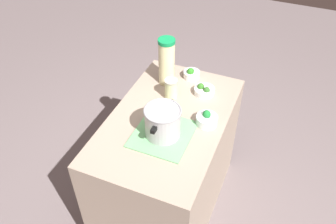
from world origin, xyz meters
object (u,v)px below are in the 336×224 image
object	(u,v)px
cooking_pot	(163,122)
mason_jar	(171,89)
broccoli_bowl_front	(204,90)
broccoli_bowl_center	(191,74)
broccoli_bowl_back	(207,119)
lemonade_pitcher	(167,61)

from	to	relation	value
cooking_pot	mason_jar	bearing A→B (deg)	-165.68
mason_jar	broccoli_bowl_front	size ratio (longest dim) A/B	1.01
broccoli_bowl_center	broccoli_bowl_back	distance (m)	0.47
mason_jar	cooking_pot	bearing A→B (deg)	14.32
lemonade_pitcher	broccoli_bowl_center	distance (m)	0.22
cooking_pot	broccoli_bowl_front	xyz separation A→B (m)	(-0.45, 0.10, -0.08)
lemonade_pitcher	broccoli_bowl_back	xyz separation A→B (m)	(0.29, 0.38, -0.13)
mason_jar	broccoli_bowl_front	xyz separation A→B (m)	(-0.12, 0.18, -0.04)
broccoli_bowl_front	mason_jar	bearing A→B (deg)	-57.33
broccoli_bowl_back	mason_jar	bearing A→B (deg)	-117.44
cooking_pot	broccoli_bowl_front	distance (m)	0.47
cooking_pot	broccoli_bowl_back	xyz separation A→B (m)	(-0.18, 0.20, -0.07)
cooking_pot	broccoli_bowl_center	distance (m)	0.59
broccoli_bowl_center	broccoli_bowl_front	bearing A→B (deg)	45.35
broccoli_bowl_front	broccoli_bowl_back	xyz separation A→B (m)	(0.27, 0.10, 0.01)
cooking_pot	lemonade_pitcher	xyz separation A→B (m)	(-0.48, -0.18, 0.06)
broccoli_bowl_front	broccoli_bowl_center	bearing A→B (deg)	-134.65
lemonade_pitcher	broccoli_bowl_center	xyz separation A→B (m)	(-0.11, 0.14, -0.13)
broccoli_bowl_front	broccoli_bowl_back	distance (m)	0.28
lemonade_pitcher	broccoli_bowl_center	world-z (taller)	lemonade_pitcher
lemonade_pitcher	mason_jar	size ratio (longest dim) A/B	2.40
broccoli_bowl_front	broccoli_bowl_center	size ratio (longest dim) A/B	1.19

